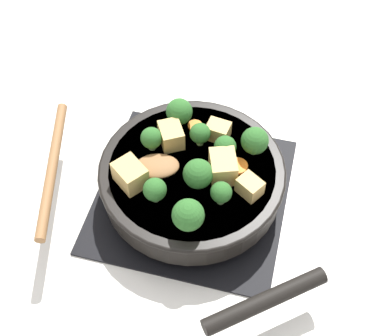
# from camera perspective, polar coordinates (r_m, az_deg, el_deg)

# --- Properties ---
(ground_plane) EXTENTS (2.40, 2.40, 0.00)m
(ground_plane) POSITION_cam_1_polar(r_m,az_deg,el_deg) (0.90, 0.00, -2.92)
(ground_plane) COLOR white
(front_burner_grate) EXTENTS (0.31, 0.31, 0.03)m
(front_burner_grate) POSITION_cam_1_polar(r_m,az_deg,el_deg) (0.89, 0.00, -2.49)
(front_burner_grate) COLOR black
(front_burner_grate) RESTS_ON ground_plane
(skillet_pan) EXTENTS (0.37, 0.40, 0.05)m
(skillet_pan) POSITION_cam_1_polar(r_m,az_deg,el_deg) (0.85, 0.09, -1.03)
(skillet_pan) COLOR black
(skillet_pan) RESTS_ON front_burner_grate
(wooden_spoon) EXTENTS (0.24, 0.25, 0.02)m
(wooden_spoon) POSITION_cam_1_polar(r_m,az_deg,el_deg) (0.84, -10.27, 0.13)
(wooden_spoon) COLOR olive
(wooden_spoon) RESTS_ON skillet_pan
(tofu_cube_center_large) EXTENTS (0.05, 0.05, 0.03)m
(tofu_cube_center_large) POSITION_cam_1_polar(r_m,az_deg,el_deg) (0.85, -2.24, 3.51)
(tofu_cube_center_large) COLOR tan
(tofu_cube_center_large) RESTS_ON skillet_pan
(tofu_cube_near_handle) EXTENTS (0.04, 0.03, 0.03)m
(tofu_cube_near_handle) POSITION_cam_1_polar(r_m,az_deg,el_deg) (0.86, 2.81, 3.97)
(tofu_cube_near_handle) COLOR tan
(tofu_cube_near_handle) RESTS_ON skillet_pan
(tofu_cube_east_chunk) EXTENTS (0.06, 0.06, 0.04)m
(tofu_cube_east_chunk) POSITION_cam_1_polar(r_m,az_deg,el_deg) (0.81, -6.61, -0.72)
(tofu_cube_east_chunk) COLOR tan
(tofu_cube_east_chunk) RESTS_ON skillet_pan
(tofu_cube_west_chunk) EXTENTS (0.05, 0.06, 0.04)m
(tofu_cube_west_chunk) POSITION_cam_1_polar(r_m,az_deg,el_deg) (0.81, 3.29, 0.04)
(tofu_cube_west_chunk) COLOR tan
(tofu_cube_west_chunk) RESTS_ON skillet_pan
(tofu_cube_back_piece) EXTENTS (0.05, 0.04, 0.03)m
(tofu_cube_back_piece) POSITION_cam_1_polar(r_m,az_deg,el_deg) (0.80, 6.19, -2.01)
(tofu_cube_back_piece) COLOR tan
(tofu_cube_back_piece) RESTS_ON skillet_pan
(broccoli_floret_near_spoon) EXTENTS (0.04, 0.04, 0.04)m
(broccoli_floret_near_spoon) POSITION_cam_1_polar(r_m,az_deg,el_deg) (0.83, 3.55, 2.25)
(broccoli_floret_near_spoon) COLOR #709956
(broccoli_floret_near_spoon) RESTS_ON skillet_pan
(broccoli_floret_center_top) EXTENTS (0.03, 0.03, 0.04)m
(broccoli_floret_center_top) POSITION_cam_1_polar(r_m,az_deg,el_deg) (0.78, 3.13, -2.64)
(broccoli_floret_center_top) COLOR #709956
(broccoli_floret_center_top) RESTS_ON skillet_pan
(broccoli_floret_east_rim) EXTENTS (0.04, 0.04, 0.04)m
(broccoli_floret_east_rim) POSITION_cam_1_polar(r_m,az_deg,el_deg) (0.78, -3.99, -2.33)
(broccoli_floret_east_rim) COLOR #709956
(broccoli_floret_east_rim) RESTS_ON skillet_pan
(broccoli_floret_west_rim) EXTENTS (0.04, 0.04, 0.05)m
(broccoli_floret_west_rim) POSITION_cam_1_polar(r_m,az_deg,el_deg) (0.84, 6.71, 2.89)
(broccoli_floret_west_rim) COLOR #709956
(broccoli_floret_west_rim) RESTS_ON skillet_pan
(broccoli_floret_north_edge) EXTENTS (0.05, 0.05, 0.05)m
(broccoli_floret_north_edge) POSITION_cam_1_polar(r_m,az_deg,el_deg) (0.75, -0.42, -5.05)
(broccoli_floret_north_edge) COLOR #709956
(broccoli_floret_north_edge) RESTS_ON skillet_pan
(broccoli_floret_south_cluster) EXTENTS (0.03, 0.03, 0.04)m
(broccoli_floret_south_cluster) POSITION_cam_1_polar(r_m,az_deg,el_deg) (0.84, -4.35, 3.18)
(broccoli_floret_south_cluster) COLOR #709956
(broccoli_floret_south_cluster) RESTS_ON skillet_pan
(broccoli_floret_mid_floret) EXTENTS (0.05, 0.05, 0.05)m
(broccoli_floret_mid_floret) POSITION_cam_1_polar(r_m,az_deg,el_deg) (0.79, 0.66, -0.65)
(broccoli_floret_mid_floret) COLOR #709956
(broccoli_floret_mid_floret) RESTS_ON skillet_pan
(broccoli_floret_small_inner) EXTENTS (0.03, 0.03, 0.04)m
(broccoli_floret_small_inner) POSITION_cam_1_polar(r_m,az_deg,el_deg) (0.85, 0.75, 3.71)
(broccoli_floret_small_inner) COLOR #709956
(broccoli_floret_small_inner) RESTS_ON skillet_pan
(broccoli_floret_tall_stem) EXTENTS (0.04, 0.04, 0.05)m
(broccoli_floret_tall_stem) POSITION_cam_1_polar(r_m,az_deg,el_deg) (0.87, -1.37, 6.02)
(broccoli_floret_tall_stem) COLOR #709956
(broccoli_floret_tall_stem) RESTS_ON skillet_pan
(carrot_slice_orange_thin) EXTENTS (0.03, 0.03, 0.01)m
(carrot_slice_orange_thin) POSITION_cam_1_polar(r_m,az_deg,el_deg) (0.84, 4.91, 0.21)
(carrot_slice_orange_thin) COLOR orange
(carrot_slice_orange_thin) RESTS_ON skillet_pan
(carrot_slice_near_center) EXTENTS (0.02, 0.02, 0.01)m
(carrot_slice_near_center) POSITION_cam_1_polar(r_m,az_deg,el_deg) (0.89, 0.33, 4.53)
(carrot_slice_near_center) COLOR orange
(carrot_slice_near_center) RESTS_ON skillet_pan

